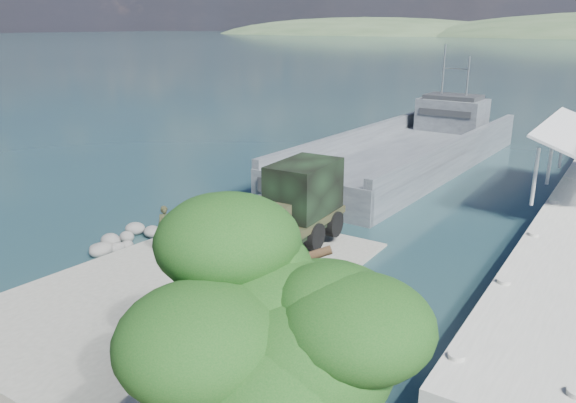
{
  "coord_description": "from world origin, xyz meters",
  "views": [
    {
      "loc": [
        15.0,
        -16.78,
        10.65
      ],
      "look_at": [
        0.34,
        6.0,
        2.08
      ],
      "focal_mm": 35.0,
      "sensor_mm": 36.0,
      "label": 1
    }
  ],
  "objects_px": {
    "landing_craft": "(406,158)",
    "overhang_tree": "(254,292)",
    "military_truck": "(289,209)",
    "soldier": "(166,234)"
  },
  "relations": [
    {
      "from": "soldier",
      "to": "overhang_tree",
      "type": "bearing_deg",
      "value": -80.64
    },
    {
      "from": "military_truck",
      "to": "soldier",
      "type": "xyz_separation_m",
      "value": [
        -4.36,
        -3.64,
        -0.97
      ]
    },
    {
      "from": "landing_craft",
      "to": "overhang_tree",
      "type": "xyz_separation_m",
      "value": [
        9.23,
        -32.5,
        4.79
      ]
    },
    {
      "from": "landing_craft",
      "to": "military_truck",
      "type": "relative_size",
      "value": 3.92
    },
    {
      "from": "landing_craft",
      "to": "overhang_tree",
      "type": "distance_m",
      "value": 34.13
    },
    {
      "from": "landing_craft",
      "to": "overhang_tree",
      "type": "bearing_deg",
      "value": -71.19
    },
    {
      "from": "military_truck",
      "to": "overhang_tree",
      "type": "bearing_deg",
      "value": -61.93
    },
    {
      "from": "military_truck",
      "to": "soldier",
      "type": "bearing_deg",
      "value": -142.09
    },
    {
      "from": "landing_craft",
      "to": "soldier",
      "type": "relative_size",
      "value": 17.28
    },
    {
      "from": "military_truck",
      "to": "landing_craft",
      "type": "bearing_deg",
      "value": 93.43
    }
  ]
}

